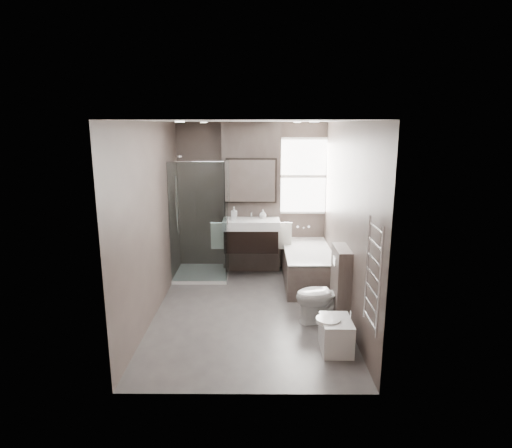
{
  "coord_description": "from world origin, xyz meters",
  "views": [
    {
      "loc": [
        0.12,
        -5.57,
        2.57
      ],
      "look_at": [
        0.09,
        0.15,
        1.22
      ],
      "focal_mm": 30.0,
      "sensor_mm": 36.0,
      "label": 1
    }
  ],
  "objects_px": {
    "bidet": "(336,334)",
    "bathtub": "(307,265)",
    "vanity": "(251,234)",
    "toilet": "(323,296)"
  },
  "relations": [
    {
      "from": "bidet",
      "to": "bathtub",
      "type": "bearing_deg",
      "value": 92.38
    },
    {
      "from": "vanity",
      "to": "bidet",
      "type": "relative_size",
      "value": 1.92
    },
    {
      "from": "bathtub",
      "to": "vanity",
      "type": "bearing_deg",
      "value": 160.63
    },
    {
      "from": "bathtub",
      "to": "toilet",
      "type": "bearing_deg",
      "value": -88.17
    },
    {
      "from": "bathtub",
      "to": "toilet",
      "type": "relative_size",
      "value": 2.21
    },
    {
      "from": "vanity",
      "to": "bidet",
      "type": "bearing_deg",
      "value": -67.77
    },
    {
      "from": "toilet",
      "to": "bidet",
      "type": "relative_size",
      "value": 1.46
    },
    {
      "from": "vanity",
      "to": "bathtub",
      "type": "relative_size",
      "value": 0.59
    },
    {
      "from": "bathtub",
      "to": "bidet",
      "type": "xyz_separation_m",
      "value": [
        0.09,
        -2.16,
        -0.11
      ]
    },
    {
      "from": "vanity",
      "to": "toilet",
      "type": "distance_m",
      "value": 2.02
    }
  ]
}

